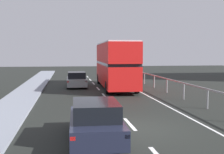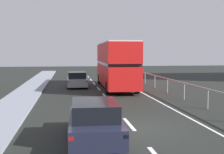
{
  "view_description": "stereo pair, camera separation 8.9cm",
  "coord_description": "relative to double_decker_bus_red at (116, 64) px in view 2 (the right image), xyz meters",
  "views": [
    {
      "loc": [
        -2.78,
        -12.12,
        3.18
      ],
      "look_at": [
        -0.04,
        5.82,
        1.73
      ],
      "focal_mm": 47.87,
      "sensor_mm": 36.0,
      "label": 1
    },
    {
      "loc": [
        -2.69,
        -12.13,
        3.18
      ],
      "look_at": [
        -0.04,
        5.82,
        1.73
      ],
      "focal_mm": 47.87,
      "sensor_mm": 36.0,
      "label": 2
    }
  ],
  "objects": [
    {
      "name": "lane_paint_markings",
      "position": [
        0.29,
        -6.14,
        -2.21
      ],
      "size": [
        3.33,
        46.0,
        0.01
      ],
      "color": "silver",
      "rests_on": "ground"
    },
    {
      "name": "hatchback_car_near",
      "position": [
        -3.36,
        -15.92,
        -1.53
      ],
      "size": [
        1.96,
        4.53,
        1.44
      ],
      "rotation": [
        0.0,
        0.0,
        -0.03
      ],
      "color": "#1E2236",
      "rests_on": "ground"
    },
    {
      "name": "sedan_car_ahead",
      "position": [
        -3.47,
        1.21,
        -1.53
      ],
      "size": [
        1.86,
        4.06,
        1.44
      ],
      "rotation": [
        0.0,
        0.0,
        -0.01
      ],
      "color": "gray",
      "rests_on": "ground"
    },
    {
      "name": "bridge_side_railing",
      "position": [
        3.57,
        -5.57,
        -1.28
      ],
      "size": [
        0.1,
        42.0,
        1.17
      ],
      "color": "gray",
      "rests_on": "ground"
    },
    {
      "name": "double_decker_bus_red",
      "position": [
        0.0,
        0.0,
        0.0
      ],
      "size": [
        2.84,
        11.0,
        4.13
      ],
      "rotation": [
        0.0,
        0.0,
        -0.02
      ],
      "color": "red",
      "rests_on": "ground"
    },
    {
      "name": "ground_plane",
      "position": [
        -1.6,
        -14.57,
        -2.27
      ],
      "size": [
        73.86,
        120.0,
        0.1
      ],
      "primitive_type": "cube",
      "color": "black"
    }
  ]
}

